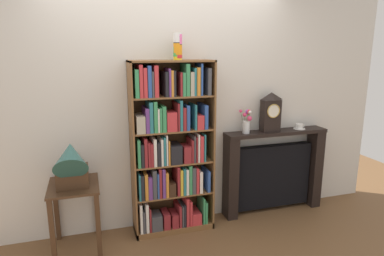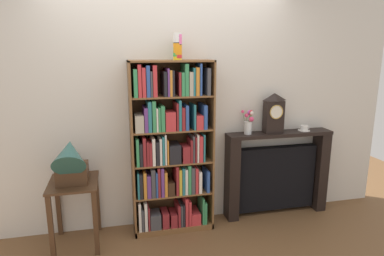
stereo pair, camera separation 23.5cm
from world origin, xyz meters
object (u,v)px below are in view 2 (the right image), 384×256
side_table_left (75,198)px  gramophone (71,161)px  bookshelf (170,152)px  teacup_with_saucer (304,128)px  flower_vase (249,122)px  mantel_clock (274,113)px  cup_stack (177,46)px  fireplace_mantel (276,174)px

side_table_left → gramophone: gramophone is taller
bookshelf → teacup_with_saucer: bearing=2.1°
bookshelf → flower_vase: size_ratio=6.75×
flower_vase → teacup_with_saucer: (0.68, -0.00, -0.11)m
bookshelf → mantel_clock: bookshelf is taller
flower_vase → gramophone: bearing=-173.0°
bookshelf → mantel_clock: bearing=2.7°
cup_stack → mantel_clock: size_ratio=0.58×
flower_vase → teacup_with_saucer: 0.69m
bookshelf → flower_vase: bearing=3.9°
bookshelf → side_table_left: bearing=-174.2°
cup_stack → teacup_with_saucer: bearing=1.6°
cup_stack → fireplace_mantel: bearing=2.9°
mantel_clock → teacup_with_saucer: 0.44m
gramophone → teacup_with_saucer: bearing=5.1°
cup_stack → flower_vase: cup_stack is taller
teacup_with_saucer → bookshelf: bearing=-177.9°
gramophone → teacup_with_saucer: (2.53, 0.22, 0.12)m
gramophone → teacup_with_saucer: gramophone is taller
bookshelf → flower_vase: bookshelf is taller
flower_vase → teacup_with_saucer: bearing=-0.3°
gramophone → mantel_clock: size_ratio=1.16×
side_table_left → bookshelf: bearing=5.8°
mantel_clock → teacup_with_saucer: mantel_clock is taller
bookshelf → fireplace_mantel: bookshelf is taller
teacup_with_saucer → side_table_left: bearing=-176.5°
bookshelf → mantel_clock: 1.23m
bookshelf → fireplace_mantel: (1.26, 0.08, -0.38)m
fireplace_mantel → flower_vase: 0.74m
gramophone → fireplace_mantel: size_ratio=0.42×
cup_stack → gramophone: 1.48m
cup_stack → teacup_with_saucer: (1.47, 0.04, -0.91)m
flower_vase → mantel_clock: bearing=-1.1°
cup_stack → teacup_with_saucer: 1.73m
fireplace_mantel → mantel_clock: 0.73m
side_table_left → mantel_clock: mantel_clock is taller
side_table_left → fireplace_mantel: fireplace_mantel is taller
gramophone → flower_vase: size_ratio=1.94×
fireplace_mantel → flower_vase: bearing=-177.5°
mantel_clock → flower_vase: size_ratio=1.67×
cup_stack → flower_vase: size_ratio=0.97×
cup_stack → mantel_clock: 1.30m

